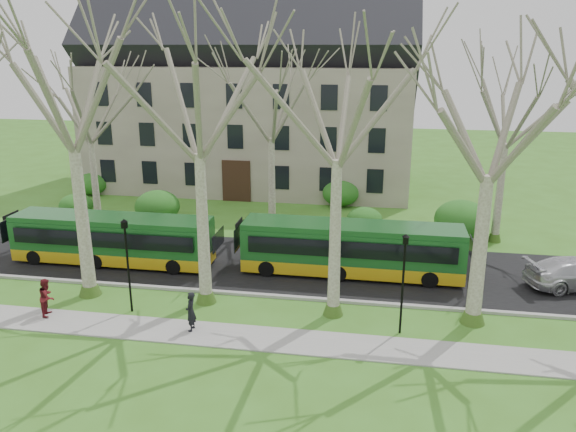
# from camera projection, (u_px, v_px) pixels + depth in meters

# --- Properties ---
(ground) EXTENTS (120.00, 120.00, 0.00)m
(ground) POSITION_uv_depth(u_px,v_px,m) (265.00, 311.00, 25.55)
(ground) COLOR #3C7020
(ground) RESTS_ON ground
(sidewalk) EXTENTS (70.00, 2.00, 0.06)m
(sidewalk) POSITION_uv_depth(u_px,v_px,m) (253.00, 338.00, 23.19)
(sidewalk) COLOR gray
(sidewalk) RESTS_ON ground
(road) EXTENTS (80.00, 8.00, 0.06)m
(road) POSITION_uv_depth(u_px,v_px,m) (286.00, 266.00, 30.73)
(road) COLOR black
(road) RESTS_ON ground
(curb) EXTENTS (80.00, 0.25, 0.14)m
(curb) POSITION_uv_depth(u_px,v_px,m) (272.00, 296.00, 26.95)
(curb) COLOR #A5A39E
(curb) RESTS_ON ground
(building) EXTENTS (26.50, 12.20, 16.00)m
(building) POSITION_uv_depth(u_px,v_px,m) (253.00, 89.00, 46.75)
(building) COLOR gray
(building) RESTS_ON ground
(tree_row_verge) EXTENTS (49.00, 7.00, 14.00)m
(tree_row_verge) POSITION_uv_depth(u_px,v_px,m) (265.00, 159.00, 23.78)
(tree_row_verge) COLOR gray
(tree_row_verge) RESTS_ON ground
(tree_row_far) EXTENTS (33.00, 7.00, 12.00)m
(tree_row_far) POSITION_uv_depth(u_px,v_px,m) (280.00, 140.00, 34.37)
(tree_row_far) COLOR gray
(tree_row_far) RESTS_ON ground
(lamp_row) EXTENTS (36.22, 0.22, 4.30)m
(lamp_row) POSITION_uv_depth(u_px,v_px,m) (260.00, 267.00, 23.85)
(lamp_row) COLOR black
(lamp_row) RESTS_ON ground
(hedges) EXTENTS (30.60, 8.60, 2.00)m
(hedges) POSITION_uv_depth(u_px,v_px,m) (241.00, 203.00, 39.20)
(hedges) COLOR #1B5E1B
(hedges) RESTS_ON ground
(bus_lead) EXTENTS (10.99, 2.32, 2.75)m
(bus_lead) POSITION_uv_depth(u_px,v_px,m) (113.00, 239.00, 30.74)
(bus_lead) COLOR #164E1D
(bus_lead) RESTS_ON road
(bus_follow) EXTENTS (11.34, 2.41, 2.83)m
(bus_follow) POSITION_uv_depth(u_px,v_px,m) (352.00, 248.00, 29.17)
(bus_follow) COLOR #164E1D
(bus_follow) RESTS_ON road
(pedestrian_a) EXTENTS (0.43, 0.64, 1.72)m
(pedestrian_a) POSITION_uv_depth(u_px,v_px,m) (191.00, 311.00, 23.52)
(pedestrian_a) COLOR black
(pedestrian_a) RESTS_ON sidewalk
(pedestrian_b) EXTENTS (0.86, 0.98, 1.72)m
(pedestrian_b) POSITION_uv_depth(u_px,v_px,m) (47.00, 297.00, 24.87)
(pedestrian_b) COLOR maroon
(pedestrian_b) RESTS_ON sidewalk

